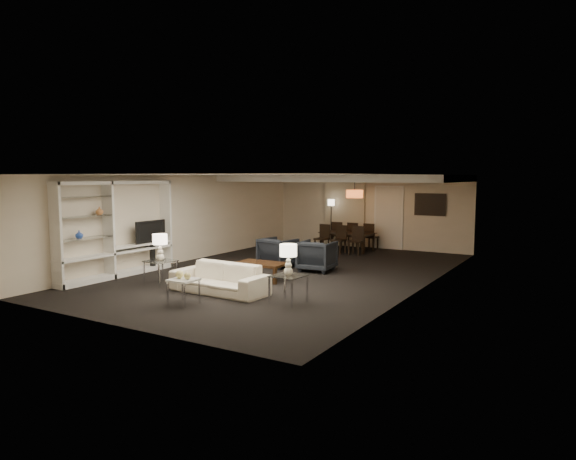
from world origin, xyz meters
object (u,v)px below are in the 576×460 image
at_px(chair_nr, 356,241).
at_px(chair_fm, 355,235).
at_px(chair_fr, 371,236).
at_px(television, 148,231).
at_px(chair_nl, 322,238).
at_px(table_lamp_left, 160,247).
at_px(chair_fl, 339,234).
at_px(vase_amber, 99,211).
at_px(sofa, 219,278).
at_px(side_table_left, 161,272).
at_px(floor_lamp, 331,223).
at_px(pendant_light, 355,194).
at_px(marble_table, 184,291).
at_px(table_lamp_right, 288,260).
at_px(chair_nm, 338,239).
at_px(floor_speaker, 152,252).
at_px(vase_blue, 79,234).
at_px(dining_table, 347,242).
at_px(coffee_table, 262,271).
at_px(armchair_left, 278,252).
at_px(side_table_right, 288,289).
at_px(armchair_right, 317,256).

height_order(chair_nr, chair_fm, same).
bearing_deg(chair_fr, television, 67.86).
bearing_deg(television, chair_nl, -23.82).
relative_size(table_lamp_left, chair_fl, 0.68).
distance_m(television, vase_amber, 1.60).
distance_m(sofa, side_table_left, 1.70).
distance_m(sofa, floor_lamp, 7.87).
bearing_deg(pendant_light, television, -124.90).
bearing_deg(marble_table, chair_nr, 87.43).
bearing_deg(table_lamp_left, floor_lamp, 86.23).
height_order(table_lamp_right, chair_nm, table_lamp_right).
height_order(pendant_light, chair_fr, pendant_light).
distance_m(table_lamp_left, television, 1.88).
bearing_deg(pendant_light, table_lamp_left, -108.36).
bearing_deg(chair_fm, television, 69.09).
xyz_separation_m(pendant_light, table_lamp_left, (-2.06, -6.22, -1.07)).
bearing_deg(floor_speaker, side_table_left, -37.34).
height_order(side_table_left, table_lamp_left, table_lamp_left).
distance_m(sofa, vase_blue, 3.49).
relative_size(dining_table, chair_nl, 1.92).
distance_m(table_lamp_left, vase_amber, 1.78).
height_order(coffee_table, vase_blue, vase_blue).
height_order(table_lamp_right, dining_table, table_lamp_right).
bearing_deg(armchair_left, chair_fr, -94.71).
relative_size(sofa, marble_table, 4.37).
xyz_separation_m(sofa, side_table_right, (1.70, 0.00, -0.04)).
bearing_deg(dining_table, armchair_right, -74.85).
bearing_deg(dining_table, side_table_left, -99.23).
distance_m(side_table_left, table_lamp_left, 0.58).
xyz_separation_m(armchair_left, chair_nr, (0.94, 3.12, 0.05)).
relative_size(sofa, chair_fl, 2.40).
height_order(vase_amber, chair_nl, vase_amber).
relative_size(pendant_light, floor_speaker, 0.54).
bearing_deg(coffee_table, floor_speaker, -171.90).
distance_m(television, chair_fr, 7.55).
distance_m(armchair_right, table_lamp_left, 4.05).
height_order(floor_speaker, floor_lamp, floor_lamp).
bearing_deg(floor_lamp, chair_nr, -41.24).
bearing_deg(marble_table, chair_fl, 95.59).
xyz_separation_m(armchair_right, chair_fr, (-0.26, 4.42, 0.05)).
xyz_separation_m(armchair_left, table_lamp_left, (-1.10, -3.30, 0.45)).
xyz_separation_m(sofa, table_lamp_right, (1.70, 0.00, 0.54)).
distance_m(side_table_right, table_lamp_right, 0.58).
bearing_deg(pendant_light, armchair_right, -85.38).
height_order(coffee_table, vase_amber, vase_amber).
bearing_deg(television, chair_fl, -19.54).
xyz_separation_m(television, chair_fl, (2.35, 6.63, -0.59)).
relative_size(marble_table, floor_speaker, 0.51).
xyz_separation_m(vase_amber, chair_fm, (2.98, 8.10, -1.21)).
xyz_separation_m(armchair_right, floor_speaker, (-3.74, -2.15, 0.08)).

